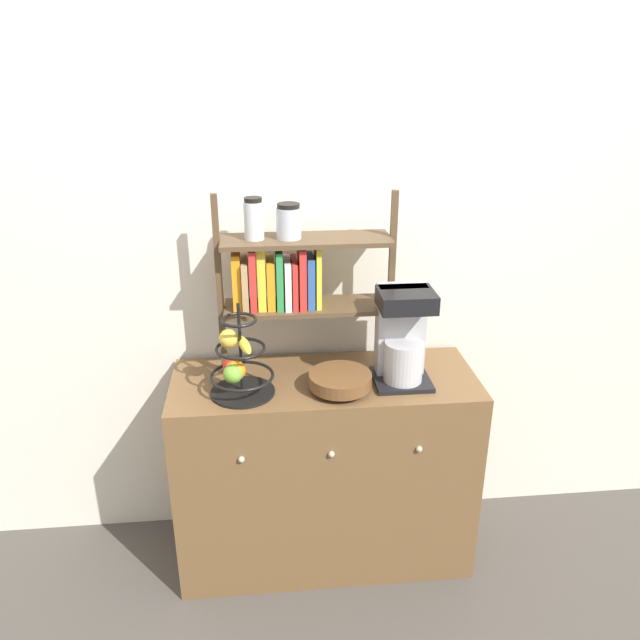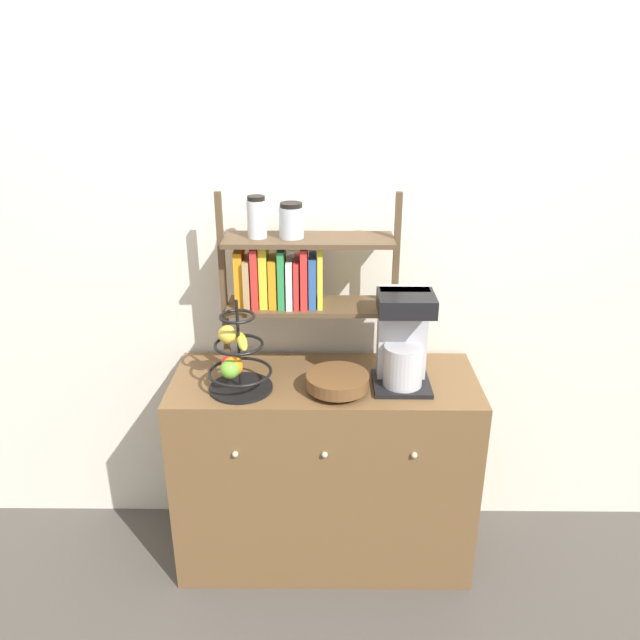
{
  "view_description": "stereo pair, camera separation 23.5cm",
  "coord_description": "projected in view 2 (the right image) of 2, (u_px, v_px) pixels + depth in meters",
  "views": [
    {
      "loc": [
        -0.23,
        -1.93,
        2.02
      ],
      "look_at": [
        -0.02,
        0.23,
        1.11
      ],
      "focal_mm": 35.0,
      "sensor_mm": 36.0,
      "label": 1
    },
    {
      "loc": [
        0.0,
        -1.94,
        2.02
      ],
      "look_at": [
        -0.02,
        0.23,
        1.11
      ],
      "focal_mm": 35.0,
      "sensor_mm": 36.0,
      "label": 2
    }
  ],
  "objects": [
    {
      "name": "wall_back",
      "position": [
        325.0,
        249.0,
        2.54
      ],
      "size": [
        7.0,
        0.05,
        2.6
      ],
      "primitive_type": "cube",
      "color": "silver",
      "rests_on": "ground_plane"
    },
    {
      "name": "coffee_maker",
      "position": [
        403.0,
        340.0,
        2.35
      ],
      "size": [
        0.22,
        0.21,
        0.38
      ],
      "color": "black",
      "rests_on": "sideboard"
    },
    {
      "name": "shelf_hutch",
      "position": [
        289.0,
        270.0,
        2.37
      ],
      "size": [
        0.68,
        0.2,
        0.72
      ],
      "color": "brown",
      "rests_on": "sideboard"
    },
    {
      "name": "sideboard",
      "position": [
        324.0,
        469.0,
        2.62
      ],
      "size": [
        1.21,
        0.49,
        0.85
      ],
      "color": "brown",
      "rests_on": "ground_plane"
    },
    {
      "name": "ground_plane",
      "position": [
        324.0,
        589.0,
        2.57
      ],
      "size": [
        12.0,
        12.0,
        0.0
      ],
      "primitive_type": "plane",
      "color": "#47423D"
    },
    {
      "name": "wooden_bowl",
      "position": [
        338.0,
        382.0,
        2.34
      ],
      "size": [
        0.24,
        0.24,
        0.07
      ],
      "color": "brown",
      "rests_on": "sideboard"
    },
    {
      "name": "fruit_stand",
      "position": [
        236.0,
        361.0,
        2.32
      ],
      "size": [
        0.24,
        0.24,
        0.36
      ],
      "color": "black",
      "rests_on": "sideboard"
    }
  ]
}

